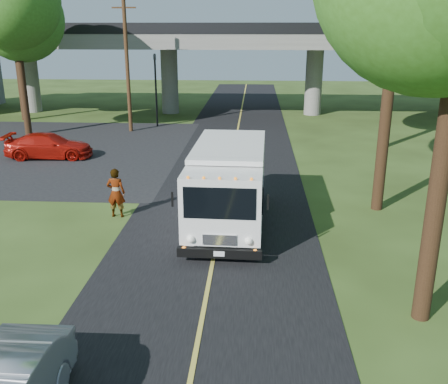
# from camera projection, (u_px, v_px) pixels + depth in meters

# --- Properties ---
(ground) EXTENTS (120.00, 120.00, 0.00)m
(ground) POSITION_uv_depth(u_px,v_px,m) (200.00, 332.00, 11.99)
(ground) COLOR #2C3E16
(ground) RESTS_ON ground
(road) EXTENTS (7.00, 90.00, 0.02)m
(road) POSITION_uv_depth(u_px,v_px,m) (225.00, 197.00, 21.47)
(road) COLOR black
(road) RESTS_ON ground
(parking_lot) EXTENTS (16.00, 18.00, 0.01)m
(parking_lot) POSITION_uv_depth(u_px,v_px,m) (49.00, 150.00, 29.71)
(parking_lot) COLOR black
(parking_lot) RESTS_ON ground
(lane_line) EXTENTS (0.12, 90.00, 0.01)m
(lane_line) POSITION_uv_depth(u_px,v_px,m) (225.00, 197.00, 21.46)
(lane_line) COLOR gold
(lane_line) RESTS_ON road
(overpass) EXTENTS (54.00, 10.00, 7.30)m
(overpass) POSITION_uv_depth(u_px,v_px,m) (241.00, 58.00, 40.88)
(overpass) COLOR slate
(overpass) RESTS_ON ground
(traffic_signal) EXTENTS (0.18, 0.22, 5.20)m
(traffic_signal) POSITION_uv_depth(u_px,v_px,m) (156.00, 82.00, 35.98)
(traffic_signal) COLOR black
(traffic_signal) RESTS_ON ground
(utility_pole) EXTENTS (1.60, 0.26, 9.00)m
(utility_pole) POSITION_uv_depth(u_px,v_px,m) (127.00, 64.00, 33.74)
(utility_pole) COLOR #472D19
(utility_pole) RESTS_ON ground
(tree_right_far) EXTENTS (5.77, 5.67, 10.99)m
(tree_right_far) POSITION_uv_depth(u_px,v_px,m) (401.00, 2.00, 27.63)
(tree_right_far) COLOR #382314
(tree_right_far) RESTS_ON ground
(tree_left_lot) EXTENTS (5.60, 5.50, 10.50)m
(tree_left_lot) POSITION_uv_depth(u_px,v_px,m) (16.00, 12.00, 31.03)
(tree_left_lot) COLOR #382314
(tree_left_lot) RESTS_ON ground
(tree_left_far) EXTENTS (5.26, 5.16, 9.89)m
(tree_left_far) POSITION_uv_depth(u_px,v_px,m) (14.00, 21.00, 37.03)
(tree_left_far) COLOR #382314
(tree_left_far) RESTS_ON ground
(step_van) EXTENTS (2.74, 7.03, 2.92)m
(step_van) POSITION_uv_depth(u_px,v_px,m) (228.00, 183.00, 18.09)
(step_van) COLOR white
(step_van) RESTS_ON ground
(red_sedan) EXTENTS (4.87, 2.29, 1.37)m
(red_sedan) POSITION_uv_depth(u_px,v_px,m) (49.00, 146.00, 27.80)
(red_sedan) COLOR #A3110A
(red_sedan) RESTS_ON ground
(pedestrian) EXTENTS (0.72, 0.49, 1.93)m
(pedestrian) POSITION_uv_depth(u_px,v_px,m) (116.00, 193.00, 19.03)
(pedestrian) COLOR gray
(pedestrian) RESTS_ON ground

